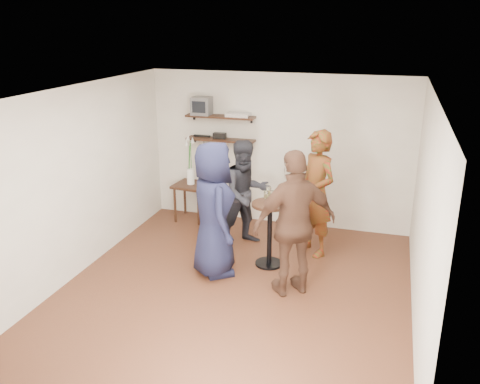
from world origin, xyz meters
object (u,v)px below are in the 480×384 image
Objects in this scene: crt_monitor at (202,106)px; drinks_table at (270,226)px; dvd_deck at (238,115)px; person_brown at (295,224)px; person_dark at (246,193)px; person_navy at (213,210)px; person_plaid at (316,194)px; radio at (220,136)px; side_table at (191,190)px.

drinks_table is at bearing -44.13° from crt_monitor.
person_brown is (1.42, -2.21, -0.94)m from dvd_deck.
drinks_table is 0.57× the size of person_dark.
dvd_deck is 0.24× the size of person_dark.
drinks_table is 0.89m from person_navy.
person_plaid is at bearing -129.28° from person_brown.
person_navy is (-0.69, -0.45, 0.33)m from drinks_table.
person_plaid is at bearing -23.58° from crt_monitor.
radio reaches higher than drinks_table.
dvd_deck reaches higher than person_dark.
person_plaid is (2.15, -0.94, -1.06)m from crt_monitor.
person_plaid is (0.56, 0.60, 0.34)m from drinks_table.
radio is 1.36m from person_dark.
dvd_deck is at bearing 121.37° from drinks_table.
dvd_deck reaches higher than drinks_table.
person_navy is at bearing -82.78° from dvd_deck.
person_dark reaches higher than radio.
radio is 0.11× the size of person_brown.
drinks_table is (1.76, -1.35, 0.06)m from side_table.
person_navy is at bearing -146.62° from drinks_table.
side_table is (-0.82, -0.19, -1.34)m from dvd_deck.
side_table is 0.39× the size of person_dark.
dvd_deck reaches higher than radio.
person_dark is at bearing -41.28° from person_navy.
crt_monitor is 0.19× the size of person_dark.
person_dark reaches higher than side_table.
person_navy is at bearing -46.22° from person_brown.
person_brown is at bearing -42.00° from side_table.
radio reaches higher than side_table.
radio is at bearing -164.32° from person_plaid.
radio is (0.31, 0.00, -0.50)m from crt_monitor.
dvd_deck is 0.60× the size of side_table.
person_navy is 0.99× the size of person_brown.
dvd_deck is 0.21× the size of person_plaid.
person_navy is (0.59, -2.00, -0.57)m from radio.
drinks_table is 0.50× the size of person_plaid.
person_plaid is at bearing -27.07° from radio.
person_brown reaches higher than drinks_table.
crt_monitor is at bearing 180.00° from radio.
dvd_deck is (0.65, 0.00, -0.12)m from crt_monitor.
dvd_deck is 1.59m from side_table.
radio is at bearing -87.31° from person_brown.
side_table is at bearing -158.33° from radio.
drinks_table is 0.89m from person_brown.
dvd_deck is 2.22m from drinks_table.
drinks_table is 0.85m from person_dark.
crt_monitor is at bearing 135.87° from drinks_table.
dvd_deck is 1.82× the size of radio.
person_plaid is (1.50, -0.94, -0.94)m from dvd_deck.
dvd_deck reaches higher than side_table.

